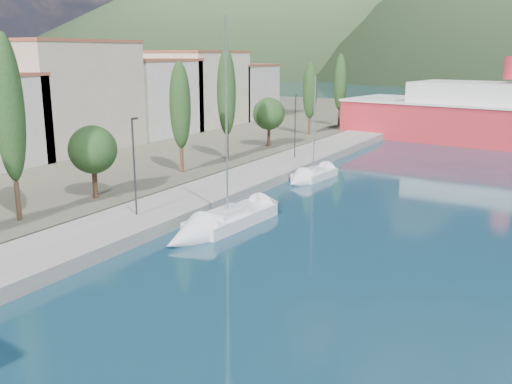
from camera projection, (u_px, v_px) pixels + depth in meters
The scene contains 8 objects.
ground at pixel (499, 105), 120.91m from camera, with size 1400.00×1400.00×0.00m, color #15394B.
quay at pixel (231, 185), 45.35m from camera, with size 5.00×88.00×0.80m, color gray.
land_strip at pixel (16, 137), 71.85m from camera, with size 70.00×148.00×0.70m, color #565644.
town_buildings at pixel (108, 99), 64.27m from camera, with size 9.20×69.20×11.30m.
tree_row at pixel (205, 108), 50.94m from camera, with size 3.47×64.64×11.19m.
lamp_posts at pixel (142, 161), 35.57m from camera, with size 0.15×44.52×6.06m.
sailboat_near at pixel (209, 229), 34.47m from camera, with size 3.31×9.78×13.82m.
sailboat_mid at pixel (306, 178), 48.56m from camera, with size 2.66×6.71×9.63m.
Camera 1 is at (14.29, -11.59, 10.67)m, focal length 40.00 mm.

